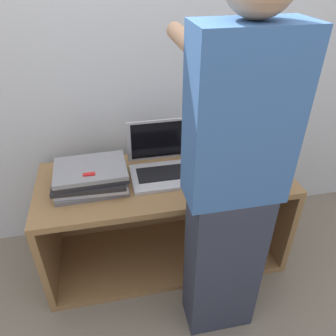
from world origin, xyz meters
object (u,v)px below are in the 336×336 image
object	(u,v)px
laptop_stack_right	(234,163)
person	(232,185)
laptop_stack_left	(91,177)
laptop_open	(163,164)

from	to	relation	value
laptop_stack_right	person	size ratio (longest dim) A/B	0.23
laptop_stack_right	person	xyz separation A→B (m)	(-0.21, -0.47, 0.21)
laptop_stack_right	laptop_stack_left	bearing A→B (deg)	179.68
laptop_open	laptop_stack_right	bearing A→B (deg)	-7.98
laptop_stack_left	person	world-z (taller)	person
laptop_open	laptop_stack_left	world-z (taller)	laptop_open
laptop_open	laptop_stack_left	bearing A→B (deg)	-172.59
person	laptop_open	bearing A→B (deg)	109.95
laptop_stack_left	laptop_stack_right	size ratio (longest dim) A/B	1.00
laptop_stack_right	person	distance (m)	0.56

